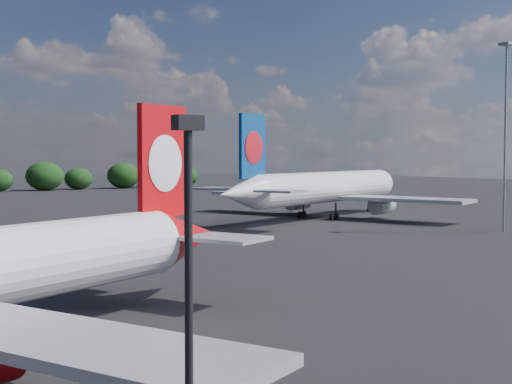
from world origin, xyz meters
TOP-DOWN VIEW (x-y plane):
  - china_southern_airliner at (64.40, 63.17)m, footprint 48.13×46.23m
  - apron_lamp_post at (-3.43, -13.66)m, footprint 0.55×0.30m
  - floodlight_mast_near at (71.61, 33.72)m, footprint 1.60×1.60m

SIDE VIEW (x-z plane):
  - china_southern_airliner at x=64.40m, z-range -3.15..12.96m
  - apron_lamp_post at x=-3.43m, z-range 0.65..11.76m
  - floodlight_mast_near at x=71.61m, z-range 3.40..28.58m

